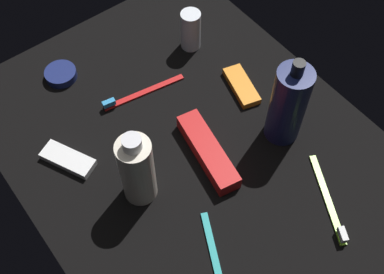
{
  "coord_description": "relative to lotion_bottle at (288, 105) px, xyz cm",
  "views": [
    {
      "loc": [
        -39.74,
        30.73,
        80.86
      ],
      "look_at": [
        0.0,
        0.0,
        3.0
      ],
      "focal_mm": 45.96,
      "sensor_mm": 36.0,
      "label": 1
    }
  ],
  "objects": [
    {
      "name": "cream_tin_left",
      "position": [
        38.75,
        27.27,
        -8.05
      ],
      "size": [
        6.66,
        6.66,
        1.8
      ],
      "primitive_type": "cylinder",
      "color": "navy",
      "rests_on": "ground_plane"
    },
    {
      "name": "snack_bar_white",
      "position": [
        19.7,
        36.53,
        -8.19
      ],
      "size": [
        11.11,
        8.11,
        1.5
      ],
      "primitive_type": "cube",
      "rotation": [
        0.0,
        0.0,
        0.45
      ],
      "color": "white",
      "rests_on": "ground_plane"
    },
    {
      "name": "lotion_bottle",
      "position": [
        0.0,
        0.0,
        0.0
      ],
      "size": [
        6.7,
        6.7,
        20.35
      ],
      "color": "#161E4F",
      "rests_on": "ground_plane"
    },
    {
      "name": "toothbrush_teal",
      "position": [
        -13.55,
        27.37,
        -8.34
      ],
      "size": [
        16.7,
        8.99,
        2.1
      ],
      "color": "teal",
      "rests_on": "ground_plane"
    },
    {
      "name": "toothbrush_red",
      "position": [
        24.61,
        17.2,
        -8.34
      ],
      "size": [
        4.1,
        17.96,
        2.1
      ],
      "color": "red",
      "rests_on": "ground_plane"
    },
    {
      "name": "toothbrush_lime",
      "position": [
        -16.82,
        3.98,
        -8.34
      ],
      "size": [
        16.45,
        9.52,
        2.1
      ],
      "color": "#8CD133",
      "rests_on": "ground_plane"
    },
    {
      "name": "ground_plane",
      "position": [
        8.19,
        15.82,
        -9.54
      ],
      "size": [
        84.0,
        64.0,
        1.2
      ],
      "primitive_type": "cube",
      "color": "black"
    },
    {
      "name": "snack_bar_orange",
      "position": [
        13.05,
        -0.97,
        -8.19
      ],
      "size": [
        11.09,
        6.62,
        1.5
      ],
      "primitive_type": "cube",
      "rotation": [
        0.0,
        0.0,
        -0.27
      ],
      "color": "orange",
      "rests_on": "ground_plane"
    },
    {
      "name": "toothpaste_box_red",
      "position": [
        4.53,
        14.88,
        -7.34
      ],
      "size": [
        18.1,
        7.5,
        3.2
      ],
      "primitive_type": "cube",
      "rotation": [
        0.0,
        0.0,
        -0.18
      ],
      "color": "red",
      "rests_on": "ground_plane"
    },
    {
      "name": "deodorant_stick",
      "position": [
        29.19,
        -0.05,
        -4.3
      ],
      "size": [
        4.32,
        4.32,
        9.28
      ],
      "primitive_type": "cylinder",
      "color": "silver",
      "rests_on": "ground_plane"
    },
    {
      "name": "bodywash_bottle",
      "position": [
        6.11,
        29.21,
        -0.92
      ],
      "size": [
        6.03,
        6.03,
        17.58
      ],
      "color": "silver",
      "rests_on": "ground_plane"
    }
  ]
}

